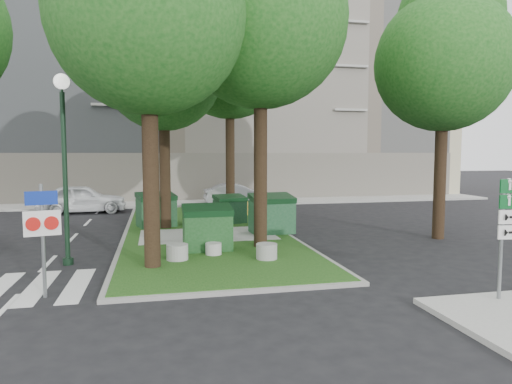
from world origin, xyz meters
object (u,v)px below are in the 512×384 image
object	(u,v)px
dumpster_b	(207,228)
bollard_right	(267,251)
bollard_left	(177,252)
tree_median_mid	(165,60)
litter_bin	(244,208)
dumpster_c	(230,209)
street_lamp	(64,146)
bollard_mid	(213,249)
car_white	(82,199)
traffic_sign_pole	(42,225)
dumpster_a	(156,210)
car_silver	(236,194)
tree_median_far	(231,47)
tree_median_near_right	(263,4)
tree_street_right	(446,50)
dumpster_d	(272,214)

from	to	relation	value
dumpster_b	bollard_right	xyz separation A→B (m)	(1.56, -1.67, -0.48)
dumpster_b	bollard_left	xyz separation A→B (m)	(-1.02, -1.21, -0.48)
tree_median_mid	litter_bin	world-z (taller)	tree_median_mid
dumpster_c	street_lamp	xyz separation A→B (m)	(-5.72, -6.04, 2.70)
tree_median_mid	bollard_mid	xyz separation A→B (m)	(1.23, -5.45, -6.68)
dumpster_b	street_lamp	bearing A→B (deg)	-171.54
car_white	traffic_sign_pole	bearing A→B (deg)	179.30
dumpster_a	street_lamp	world-z (taller)	street_lamp
dumpster_a	dumpster_b	xyz separation A→B (m)	(1.60, -5.07, 0.01)
tree_median_mid	bollard_mid	distance (m)	8.71
street_lamp	traffic_sign_pole	distance (m)	3.57
bollard_left	traffic_sign_pole	world-z (taller)	traffic_sign_pole
street_lamp	car_silver	bearing A→B (deg)	62.24
dumpster_b	street_lamp	size ratio (longest dim) A/B	0.29
tree_median_mid	bollard_mid	size ratio (longest dim) A/B	20.14
street_lamp	traffic_sign_pole	size ratio (longest dim) A/B	2.13
tree_median_far	dumpster_b	xyz separation A→B (m)	(-2.07, -7.69, -7.50)
traffic_sign_pole	tree_median_mid	bearing A→B (deg)	57.59
bollard_mid	litter_bin	bearing A→B (deg)	73.02
dumpster_a	street_lamp	xyz separation A→B (m)	(-2.52, -5.72, 2.61)
tree_median_mid	street_lamp	xyz separation A→B (m)	(-2.99, -5.34, -3.56)
dumpster_a	car_silver	world-z (taller)	dumpster_a
tree_median_mid	tree_median_near_right	bearing A→B (deg)	-56.31
litter_bin	car_white	distance (m)	8.85
dumpster_a	tree_median_far	bearing A→B (deg)	19.54
tree_median_mid	litter_bin	bearing A→B (deg)	38.12
bollard_mid	car_silver	xyz separation A→B (m)	(3.19, 14.18, 0.36)
tree_median_mid	litter_bin	size ratio (longest dim) A/B	14.05
street_lamp	car_white	bearing A→B (deg)	96.53
tree_street_right	street_lamp	distance (m)	13.54
dumpster_d	litter_bin	world-z (taller)	dumpster_d
tree_median_far	tree_street_right	bearing A→B (deg)	-45.83
tree_street_right	bollard_right	bearing A→B (deg)	-162.16
dumpster_b	litter_bin	distance (m)	8.13
street_lamp	bollard_left	bearing A→B (deg)	-10.28
tree_street_right	dumpster_b	bearing A→B (deg)	-175.58
dumpster_d	car_white	xyz separation A→B (m)	(-8.25, 8.61, -0.09)
tree_median_mid	dumpster_c	xyz separation A→B (m)	(2.73, 0.70, -6.26)
tree_median_far	car_white	size ratio (longest dim) A/B	2.64
dumpster_d	car_silver	world-z (taller)	dumpster_d
dumpster_d	bollard_right	xyz separation A→B (m)	(-1.22, -4.18, -0.51)
tree_median_near_right	tree_street_right	xyz separation A→B (m)	(7.00, 0.50, -1.00)
dumpster_d	street_lamp	size ratio (longest dim) A/B	0.32
dumpster_d	bollard_mid	xyz separation A→B (m)	(-2.69, -3.27, -0.56)
tree_median_far	tree_street_right	distance (m)	9.85
tree_median_near_right	litter_bin	size ratio (longest dim) A/B	16.12
dumpster_c	bollard_mid	xyz separation A→B (m)	(-1.50, -6.15, -0.43)
tree_street_right	litter_bin	xyz separation A→B (m)	(-6.20, 6.98, -6.51)
dumpster_b	bollard_left	distance (m)	1.65
bollard_mid	car_silver	distance (m)	14.54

